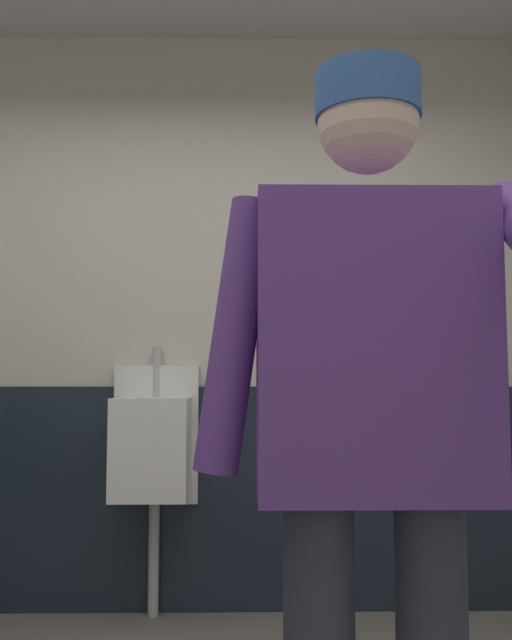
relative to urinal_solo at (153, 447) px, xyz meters
name	(u,v)px	position (x,y,z in m)	size (l,w,h in m)	color
wall_back	(206,315)	(0.23, 0.22, 0.63)	(4.08, 0.12, 2.81)	beige
wainscot_band_back	(204,497)	(0.23, 0.14, -0.25)	(3.48, 0.03, 1.05)	#19232D
urinal_solo	(153,447)	(0.00, 0.00, 0.00)	(0.40, 0.34, 1.24)	white
person	(373,414)	(0.68, -1.82, 0.23)	(0.68, 0.60, 1.71)	#2D3342
soap_dispenser	(381,349)	(1.08, 0.12, 0.45)	(0.10, 0.07, 0.18)	silver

